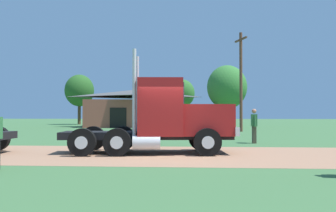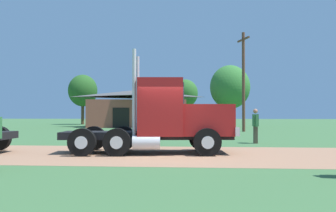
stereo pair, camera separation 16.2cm
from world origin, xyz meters
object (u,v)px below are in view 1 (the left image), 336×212
visitor_far_side (254,124)px  utility_pole_near (241,79)px  truck_foreground_white (168,119)px  shed_building (135,109)px

visitor_far_side → utility_pole_near: (0.87, 12.82, 3.54)m
truck_foreground_white → visitor_far_side: truck_foreground_white is taller
shed_building → utility_pole_near: bearing=-46.0°
truck_foreground_white → shed_building: (-6.13, 29.45, 0.78)m
truck_foreground_white → utility_pole_near: 18.91m
truck_foreground_white → visitor_far_side: bearing=51.3°
visitor_far_side → utility_pole_near: 13.33m
truck_foreground_white → visitor_far_side: (4.11, 5.14, -0.35)m
shed_building → utility_pole_near: utility_pole_near is taller
shed_building → utility_pole_near: 16.17m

